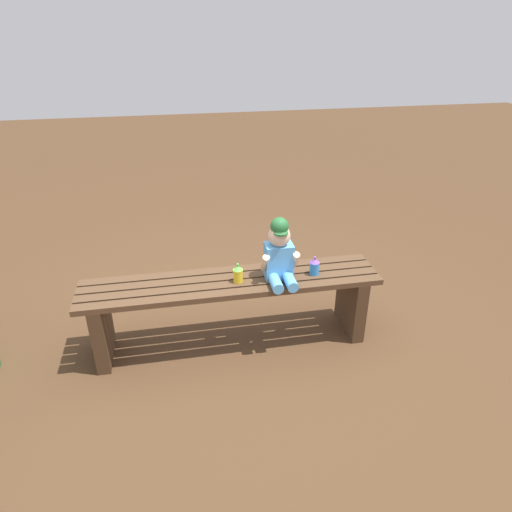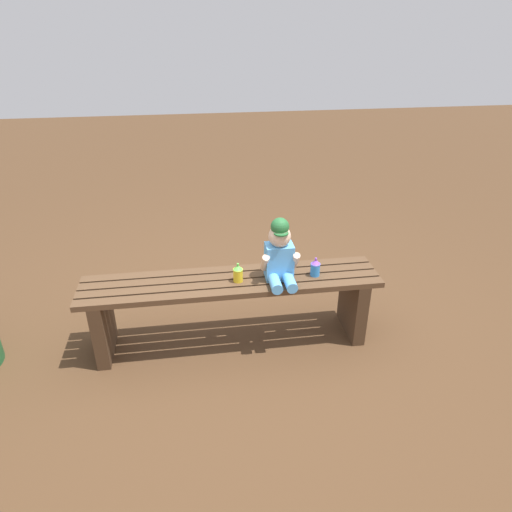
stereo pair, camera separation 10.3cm
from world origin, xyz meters
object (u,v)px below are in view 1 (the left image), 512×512
object	(u,v)px
sippy_cup_left	(238,273)
child_figure	(280,253)
park_bench	(232,300)
sippy_cup_right	(314,266)

from	to	relation	value
sippy_cup_left	child_figure	bearing A→B (deg)	-2.56
park_bench	sippy_cup_left	bearing A→B (deg)	-33.59
park_bench	child_figure	size ratio (longest dim) A/B	4.62
park_bench	sippy_cup_left	world-z (taller)	sippy_cup_left
child_figure	sippy_cup_left	world-z (taller)	child_figure
park_bench	sippy_cup_left	xyz separation A→B (m)	(0.04, -0.03, 0.21)
child_figure	sippy_cup_right	distance (m)	0.26
park_bench	sippy_cup_right	world-z (taller)	sippy_cup_right
child_figure	sippy_cup_left	distance (m)	0.28
child_figure	sippy_cup_left	size ratio (longest dim) A/B	3.26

